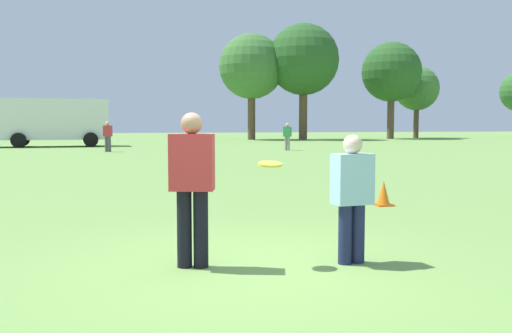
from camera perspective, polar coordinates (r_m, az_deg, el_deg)
The scene contains 12 objects.
ground_plane at distance 6.19m, azimuth -1.70°, elevation -10.28°, with size 172.27×172.27×0.00m, color #6B9347.
player_thrower at distance 6.08m, azimuth -6.53°, elevation -1.45°, with size 0.52×0.39×1.69m.
player_defender at distance 6.32m, azimuth 9.77°, elevation -2.57°, with size 0.46×0.30×1.45m.
frisbee at distance 6.10m, azimuth 1.43°, elevation 0.25°, with size 0.27×0.27×0.06m.
traffic_cone at distance 10.96m, azimuth 12.88°, elevation -2.71°, with size 0.32×0.32×0.48m.
box_truck at distance 39.93m, azimuth -20.68°, elevation 4.42°, with size 8.66×3.43×3.18m.
bystander_sideline_watcher at distance 31.71m, azimuth -14.88°, elevation 3.16°, with size 0.51×0.36×1.67m.
bystander_far_jogger at distance 32.30m, azimuth 3.22°, elevation 3.23°, with size 0.50×0.46×1.58m.
tree_west_maple at distance 53.59m, azimuth -0.47°, elevation 10.14°, with size 6.16×6.16×10.02m.
tree_center_elm at distance 53.83m, azimuth 4.86°, elevation 10.78°, with size 6.73×6.73×10.94m.
tree_east_birch at distance 57.96m, azimuth 13.65°, elevation 9.31°, with size 5.92×5.92×9.62m.
tree_east_oak at distance 61.84m, azimuth 16.09°, elevation 7.64°, with size 4.66×4.66×7.57m.
Camera 1 is at (-1.20, -5.86, 1.57)m, focal length 39.22 mm.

